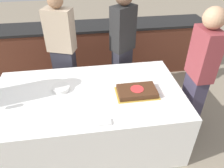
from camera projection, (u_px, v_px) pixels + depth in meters
ground_plane at (92, 137)px, 2.91m from camera, size 14.00×14.00×0.00m
back_counter at (84, 50)px, 3.98m from camera, size 4.40×0.58×0.92m
dining_table at (90, 117)px, 2.69m from camera, size 2.15×1.19×0.74m
cake at (137, 91)px, 2.45m from camera, size 0.47×0.30×0.07m
plate_stack at (61, 88)px, 2.51m from camera, size 0.20×0.20×0.04m
side_plate_near_cake at (128, 79)px, 2.70m from camera, size 0.19×0.19×0.00m
utensil_pile at (104, 122)px, 2.09m from camera, size 0.13×0.08×0.02m
person_cutting_cake at (123, 46)px, 3.10m from camera, size 0.38×0.35×1.70m
person_seated_right at (199, 74)px, 2.55m from camera, size 0.23×0.35×1.66m
person_standing_back at (63, 53)px, 3.02m from camera, size 0.41×0.31×1.66m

